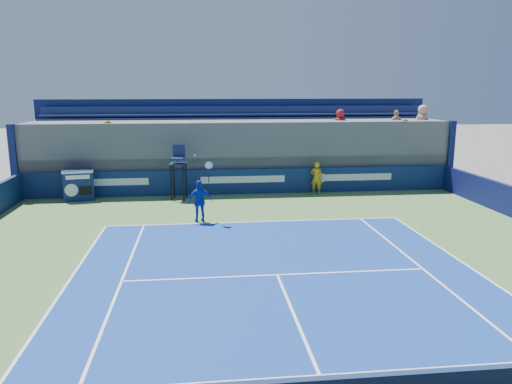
{
  "coord_description": "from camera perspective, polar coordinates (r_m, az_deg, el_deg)",
  "views": [
    {
      "loc": [
        -2.0,
        -6.17,
        4.96
      ],
      "look_at": [
        0.0,
        11.5,
        1.25
      ],
      "focal_mm": 35.0,
      "sensor_mm": 36.0,
      "label": 1
    }
  ],
  "objects": [
    {
      "name": "match_clock",
      "position": [
        23.74,
        -19.62,
        0.86
      ],
      "size": [
        1.43,
        0.95,
        1.4
      ],
      "color": "#0F1D4D",
      "rests_on": "ground"
    },
    {
      "name": "ball_person",
      "position": [
        23.84,
        6.93,
        1.62
      ],
      "size": [
        0.65,
        0.53,
        1.55
      ],
      "primitive_type": "imported",
      "rotation": [
        0.0,
        0.0,
        2.83
      ],
      "color": "gold",
      "rests_on": "apron"
    },
    {
      "name": "tennis_player",
      "position": [
        18.77,
        -6.43,
        -1.03
      ],
      "size": [
        1.01,
        0.56,
        2.57
      ],
      "color": "#152FAC",
      "rests_on": "apron"
    },
    {
      "name": "umpire_chair",
      "position": [
        22.7,
        -8.87,
        2.95
      ],
      "size": [
        0.81,
        0.81,
        2.48
      ],
      "color": "black",
      "rests_on": "ground"
    },
    {
      "name": "back_hoarding",
      "position": [
        23.76,
        -1.51,
        1.21
      ],
      "size": [
        20.4,
        0.21,
        1.2
      ],
      "color": "#0D204E",
      "rests_on": "ground"
    },
    {
      "name": "stadium_seating",
      "position": [
        25.59,
        -1.85,
        4.77
      ],
      "size": [
        21.0,
        4.05,
        4.4
      ],
      "color": "#535358",
      "rests_on": "ground"
    }
  ]
}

